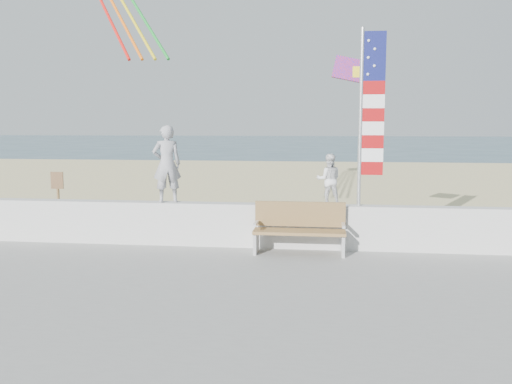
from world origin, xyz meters
The scene contains 9 objects.
ground centered at (0.00, 0.00, 0.00)m, with size 220.00×220.00×0.00m, color #2E4D5D.
sand centered at (0.00, 9.00, 0.04)m, with size 90.00×40.00×0.08m, color beige.
seawall centered at (0.00, 2.00, 0.63)m, with size 30.00×0.35×0.90m, color beige.
adult centered at (-1.70, 2.00, 1.89)m, with size 0.59×0.39×1.61m, color #97969C.
child centered at (1.66, 2.00, 1.60)m, with size 0.51×0.39×1.04m, color silver.
bench centered at (1.10, 1.55, 0.69)m, with size 1.80×0.57×1.00m.
flag centered at (2.39, 2.00, 2.99)m, with size 0.50×0.08×3.50m.
parafoil_kite centered at (2.18, 3.23, 3.87)m, with size 0.93×0.25×0.64m.
sign centered at (-4.99, 3.63, 0.94)m, with size 0.32×0.07×1.46m.
Camera 1 is at (1.54, -8.97, 2.73)m, focal length 38.00 mm.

